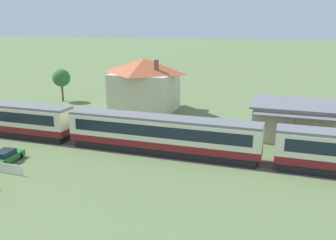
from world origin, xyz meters
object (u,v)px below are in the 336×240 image
Objects in this scene: parked_car_green at (6,157)px; yard_tree_0 at (61,78)px; passenger_train at (164,133)px; station_building at (293,120)px; station_house_terracotta_roof at (145,84)px.

yard_tree_0 is (-12.21, 28.05, 3.80)m from parked_car_green.
station_building reaches higher than passenger_train.
station_house_terracotta_roof reaches higher than parked_car_green.
station_house_terracotta_roof is at bearing -5.93° from yard_tree_0.
station_building is at bearing 38.37° from passenger_train.
station_building is (13.72, 10.86, -0.08)m from passenger_train.
yard_tree_0 is (-40.96, 9.36, 2.14)m from station_building.
station_building is 0.98× the size of station_house_terracotta_roof.
station_house_terracotta_roof is 17.51m from yard_tree_0.
station_house_terracotta_roof reaches higher than passenger_train.
station_building is at bearing -60.59° from parked_car_green.
passenger_train is at bearing -141.63° from station_building.
station_house_terracotta_roof is (-9.82, 18.41, 2.14)m from passenger_train.
passenger_train is 17.03m from parked_car_green.
passenger_train is at bearing -66.11° from parked_car_green.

